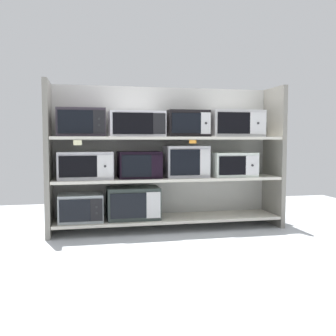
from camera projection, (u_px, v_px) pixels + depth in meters
name	position (u px, v px, depth m)	size (l,w,h in m)	color
ground	(193.00, 256.00, 3.31)	(6.42, 6.00, 0.02)	#B2B7BC
back_panel	(163.00, 157.00, 4.49)	(2.62, 0.04, 1.56)	#B2B2AD
upright_left	(48.00, 159.00, 3.97)	(0.05, 0.49, 1.56)	gray
upright_right	(274.00, 157.00, 4.49)	(0.05, 0.49, 1.56)	gray
shelf_0	(168.00, 218.00, 4.28)	(2.42, 0.49, 0.03)	beige
microwave_0	(81.00, 207.00, 4.07)	(0.45, 0.38, 0.28)	#979FA3
microwave_1	(133.00, 203.00, 4.18)	(0.55, 0.36, 0.34)	#2A3330
shelf_1	(168.00, 179.00, 4.25)	(2.42, 0.49, 0.03)	beige
microwave_2	(86.00, 165.00, 4.05)	(0.56, 0.36, 0.28)	#B9B9C0
microwave_3	(139.00, 165.00, 4.17)	(0.44, 0.35, 0.28)	black
microwave_4	(186.00, 161.00, 4.27)	(0.46, 0.34, 0.34)	#BCBBC2
microwave_5	(231.00, 164.00, 4.38)	(0.48, 0.44, 0.26)	silver
shelf_2	(168.00, 138.00, 4.22)	(2.42, 0.49, 0.03)	beige
microwave_6	(81.00, 123.00, 4.01)	(0.48, 0.36, 0.29)	#332C35
microwave_7	(136.00, 124.00, 4.13)	(0.57, 0.40, 0.26)	silver
microwave_8	(187.00, 124.00, 4.24)	(0.44, 0.37, 0.28)	black
microwave_9	(235.00, 124.00, 4.36)	(0.58, 0.40, 0.29)	#BDBCBC
price_tag_0	(78.00, 143.00, 3.78)	(0.08, 0.00, 0.05)	beige
price_tag_1	(193.00, 142.00, 4.02)	(0.08, 0.00, 0.03)	orange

